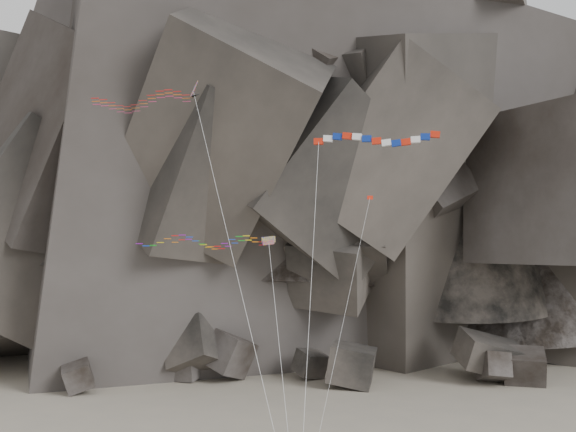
{
  "coord_description": "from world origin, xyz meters",
  "views": [
    {
      "loc": [
        -0.05,
        -52.64,
        20.07
      ],
      "look_at": [
        0.29,
        6.0,
        22.12
      ],
      "focal_mm": 40.0,
      "sensor_mm": 36.0,
      "label": 1
    }
  ],
  "objects_px": {
    "delta_kite": "(137,101)",
    "parafoil_kite": "(198,241)",
    "banner_kite": "(376,141)",
    "pennant_kite": "(354,269)"
  },
  "relations": [
    {
      "from": "parafoil_kite",
      "to": "pennant_kite",
      "type": "distance_m",
      "value": 13.58
    },
    {
      "from": "banner_kite",
      "to": "parafoil_kite",
      "type": "xyz_separation_m",
      "value": [
        -14.75,
        3.55,
        -8.11
      ]
    },
    {
      "from": "banner_kite",
      "to": "delta_kite",
      "type": "bearing_deg",
      "value": -177.06
    },
    {
      "from": "parafoil_kite",
      "to": "pennant_kite",
      "type": "relative_size",
      "value": 0.84
    },
    {
      "from": "delta_kite",
      "to": "banner_kite",
      "type": "bearing_deg",
      "value": -12.68
    },
    {
      "from": "delta_kite",
      "to": "banner_kite",
      "type": "relative_size",
      "value": 1.18
    },
    {
      "from": "banner_kite",
      "to": "pennant_kite",
      "type": "height_order",
      "value": "banner_kite"
    },
    {
      "from": "pennant_kite",
      "to": "delta_kite",
      "type": "bearing_deg",
      "value": 165.78
    },
    {
      "from": "delta_kite",
      "to": "parafoil_kite",
      "type": "xyz_separation_m",
      "value": [
        5.18,
        0.59,
        -11.98
      ]
    },
    {
      "from": "delta_kite",
      "to": "parafoil_kite",
      "type": "height_order",
      "value": "delta_kite"
    }
  ]
}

